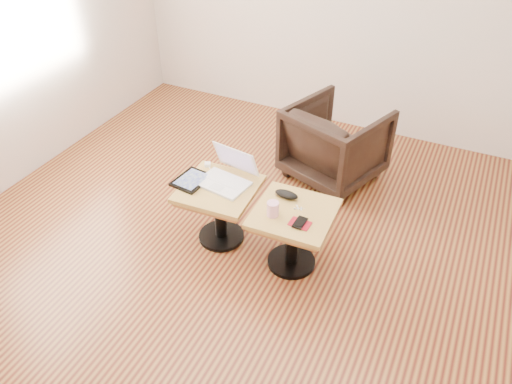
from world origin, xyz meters
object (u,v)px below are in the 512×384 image
at_px(side_table_left, 219,200).
at_px(striped_cup, 273,209).
at_px(side_table_right, 293,225).
at_px(armchair, 335,143).
at_px(laptop, 227,175).

xyz_separation_m(side_table_left, striped_cup, (0.46, -0.12, 0.17)).
relative_size(side_table_right, striped_cup, 5.30).
bearing_deg(armchair, striped_cup, 108.73).
xyz_separation_m(side_table_left, laptop, (0.02, 0.09, 0.16)).
bearing_deg(armchair, laptop, 85.82).
xyz_separation_m(side_table_right, laptop, (-0.55, 0.11, 0.16)).
bearing_deg(armchair, side_table_right, 114.22).
relative_size(laptop, striped_cup, 3.87).
relative_size(side_table_left, laptop, 1.40).
xyz_separation_m(laptop, striped_cup, (0.44, -0.21, 0.00)).
height_order(side_table_left, side_table_right, same).
relative_size(side_table_left, striped_cup, 5.42).
bearing_deg(side_table_right, laptop, 166.55).
bearing_deg(striped_cup, side_table_right, 39.42).
height_order(side_table_right, armchair, armchair).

